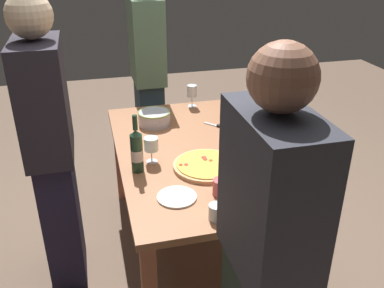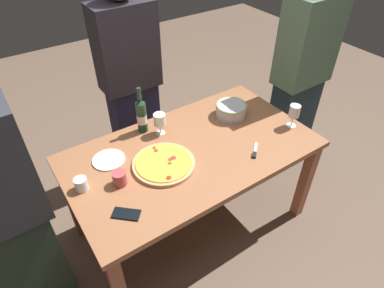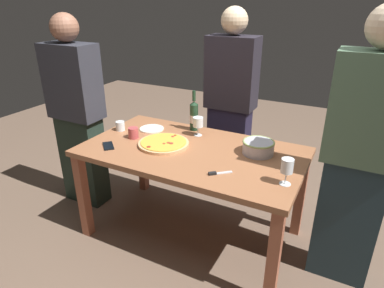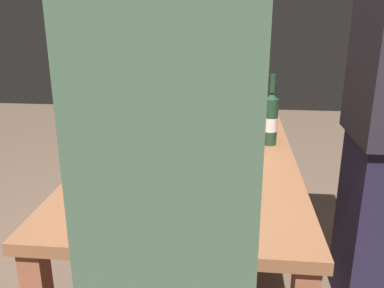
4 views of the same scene
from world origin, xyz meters
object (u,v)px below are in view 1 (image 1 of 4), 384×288
Objects in this scene: wine_glass_near_pizza at (192,92)px; pizza_knife at (217,125)px; cup_ceramic at (216,212)px; side_plate at (177,197)px; person_guest_left at (51,150)px; wine_glass_by_bottle at (151,145)px; person_guest_right at (148,77)px; wine_bottle at (137,150)px; person_host at (264,261)px; cup_amber at (221,187)px; cell_phone at (266,195)px; serving_bowl at (154,117)px; pizza at (207,165)px; dining_table at (192,164)px.

pizza_knife is at bearing -170.01° from wine_glass_near_pizza.
cup_ceramic is 0.26m from side_plate.
cup_ceramic is 0.38× the size of side_plate.
person_guest_left reaches higher than wine_glass_near_pizza.
person_guest_left is (0.46, 0.61, 0.11)m from side_plate.
wine_glass_by_bottle is at bearing 8.46° from side_plate.
person_guest_right is at bearing 24.15° from pizza_knife.
side_plate is at bearing -171.54° from wine_glass_by_bottle.
pizza_knife is at bearing -51.93° from wine_bottle.
cup_ceramic is 0.05× the size of person_host.
wine_glass_by_bottle is (-0.80, 0.44, -0.01)m from wine_glass_near_pizza.
cup_amber is 0.85m from pizza_knife.
pizza_knife is 0.08× the size of person_host.
cell_phone is 0.08× the size of person_guest_right.
wine_glass_near_pizza reaches higher than cup_ceramic.
person_guest_right is (2.20, 0.09, 0.05)m from person_host.
wine_glass_by_bottle is 0.66m from cup_ceramic.
cup_amber reaches higher than pizza_knife.
serving_bowl is 0.43m from pizza_knife.
wine_bottle is at bearing -171.74° from cell_phone.
cell_phone is at bearing -107.26° from cup_amber.
pizza is at bearing 170.74° from wine_glass_near_pizza.
side_plate is 0.12× the size of person_guest_left.
pizza is 0.89m from person_host.
cup_ceramic is at bearing 162.66° from pizza_knife.
dining_table is 0.91× the size of person_guest_right.
wine_bottle is 1.01m from person_host.
dining_table is 9.60× the size of wine_glass_near_pizza.
wine_glass_by_bottle is at bearing -7.71° from person_guest_left.
cell_phone reaches higher than dining_table.
pizza is (-0.23, -0.03, 0.11)m from dining_table.
person_host is 1.35m from person_guest_left.
side_plate is at bearing 150.22° from pizza_knife.
person_host reaches higher than side_plate.
pizza_knife is at bearing -52.77° from wine_glass_by_bottle.
dining_table is at bearing -0.00° from person_guest_left.
pizza_knife is 1.45m from person_host.
side_plate is 1.53× the size of pizza_knife.
cell_phone is (-0.41, -0.59, -0.12)m from wine_bottle.
pizza is at bearing -15.26° from person_guest_left.
dining_table is 0.49m from serving_bowl.
wine_bottle reaches higher than pizza.
wine_glass_by_bottle is 0.65m from pizza_knife.
person_host is 2.20m from person_guest_right.
pizza_knife is at bearing 19.16° from person_guest_right.
side_plate is 1.40× the size of cell_phone.
cup_amber is at bearing 178.42° from pizza.
wine_glass_by_bottle is at bearing 168.66° from serving_bowl.
cup_amber is (-0.43, -0.28, -0.06)m from wine_glass_by_bottle.
wine_glass_near_pizza reaches higher than cell_phone.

